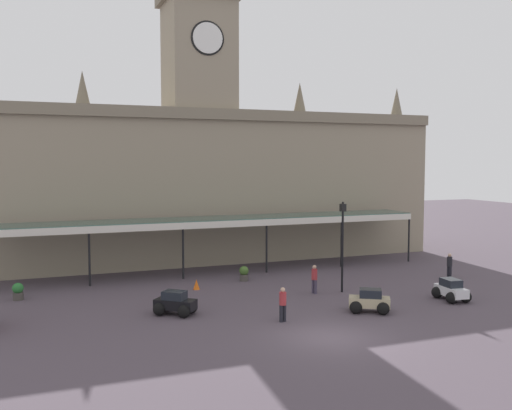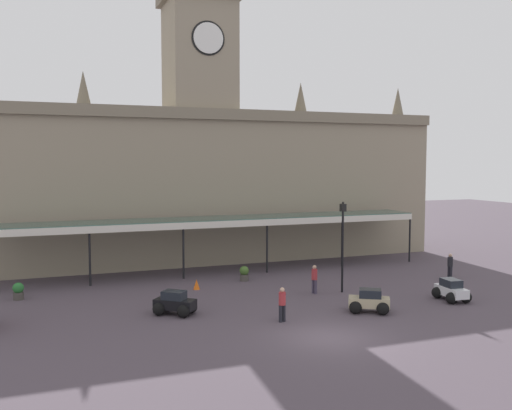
% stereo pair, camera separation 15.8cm
% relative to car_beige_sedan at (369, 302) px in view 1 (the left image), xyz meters
% --- Properties ---
extents(ground_plane, '(140.00, 140.00, 0.00)m').
position_rel_car_beige_sedan_xyz_m(ground_plane, '(-3.90, -2.96, -0.50)').
color(ground_plane, '#4D424B').
extents(station_building, '(37.83, 5.91, 20.57)m').
position_rel_car_beige_sedan_xyz_m(station_building, '(-3.90, 17.91, 6.13)').
color(station_building, gray).
rests_on(station_building, ground).
extents(entrance_canopy, '(29.59, 3.26, 3.78)m').
position_rel_car_beige_sedan_xyz_m(entrance_canopy, '(-3.90, 12.73, 3.13)').
color(entrance_canopy, '#38564C').
rests_on(entrance_canopy, ground).
extents(car_beige_sedan, '(2.25, 2.09, 1.19)m').
position_rel_car_beige_sedan_xyz_m(car_beige_sedan, '(0.00, 0.00, 0.00)').
color(car_beige_sedan, tan).
rests_on(car_beige_sedan, ground).
extents(car_black_sedan, '(2.24, 2.18, 1.19)m').
position_rel_car_beige_sedan_xyz_m(car_black_sedan, '(-9.33, 3.16, 0.00)').
color(car_black_sedan, black).
rests_on(car_black_sedan, ground).
extents(car_white_sedan, '(1.65, 2.13, 1.19)m').
position_rel_car_beige_sedan_xyz_m(car_white_sedan, '(5.57, 0.48, 0.00)').
color(car_white_sedan, silver).
rests_on(car_white_sedan, ground).
extents(pedestrian_crossing_forecourt, '(0.34, 0.39, 1.67)m').
position_rel_car_beige_sedan_xyz_m(pedestrian_crossing_forecourt, '(9.41, 5.18, 0.41)').
color(pedestrian_crossing_forecourt, black).
rests_on(pedestrian_crossing_forecourt, ground).
extents(pedestrian_beside_cars, '(0.38, 0.34, 1.67)m').
position_rel_car_beige_sedan_xyz_m(pedestrian_beside_cars, '(-4.83, 0.01, 0.41)').
color(pedestrian_beside_cars, black).
rests_on(pedestrian_beside_cars, ground).
extents(pedestrian_near_entrance, '(0.34, 0.39, 1.67)m').
position_rel_car_beige_sedan_xyz_m(pedestrian_near_entrance, '(-0.75, 4.66, 0.41)').
color(pedestrian_near_entrance, '#3F384C').
rests_on(pedestrian_near_entrance, ground).
extents(victorian_lamppost, '(0.30, 0.30, 5.34)m').
position_rel_car_beige_sedan_xyz_m(victorian_lamppost, '(0.92, 4.38, 2.78)').
color(victorian_lamppost, black).
rests_on(victorian_lamppost, ground).
extents(traffic_cone, '(0.40, 0.40, 0.60)m').
position_rel_car_beige_sedan_xyz_m(traffic_cone, '(-6.87, 8.16, -0.20)').
color(traffic_cone, orange).
rests_on(traffic_cone, ground).
extents(planter_by_canopy, '(0.60, 0.60, 0.96)m').
position_rel_car_beige_sedan_xyz_m(planter_by_canopy, '(-16.77, 9.25, -0.01)').
color(planter_by_canopy, '#47423D').
rests_on(planter_by_canopy, ground).
extents(planter_near_kerb, '(0.60, 0.60, 0.96)m').
position_rel_car_beige_sedan_xyz_m(planter_near_kerb, '(-3.37, 9.42, -0.01)').
color(planter_near_kerb, '#47423D').
rests_on(planter_near_kerb, ground).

